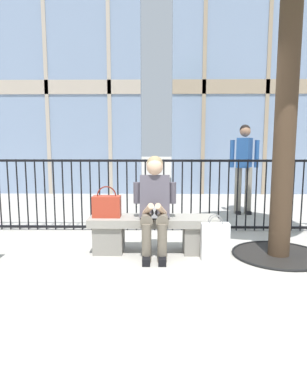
{
  "coord_description": "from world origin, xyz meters",
  "views": [
    {
      "loc": [
        0.07,
        -4.2,
        1.37
      ],
      "look_at": [
        0.0,
        0.1,
        0.75
      ],
      "focal_mm": 32.12,
      "sensor_mm": 36.0,
      "label": 1
    }
  ],
  "objects_px": {
    "stone_bench": "(153,231)",
    "bystander_at_railing": "(244,162)",
    "handbag_on_bench": "(107,206)",
    "shopping_bag": "(215,241)",
    "seated_person_with_phone": "(155,203)"
  },
  "relations": [
    {
      "from": "shopping_bag",
      "to": "handbag_on_bench",
      "type": "bearing_deg",
      "value": 168.27
    },
    {
      "from": "shopping_bag",
      "to": "stone_bench",
      "type": "bearing_deg",
      "value": 158.87
    },
    {
      "from": "bystander_at_railing",
      "to": "handbag_on_bench",
      "type": "bearing_deg",
      "value": -133.23
    },
    {
      "from": "seated_person_with_phone",
      "to": "handbag_on_bench",
      "type": "bearing_deg",
      "value": 168.77
    },
    {
      "from": "stone_bench",
      "to": "shopping_bag",
      "type": "bearing_deg",
      "value": -21.13
    },
    {
      "from": "handbag_on_bench",
      "to": "bystander_at_railing",
      "type": "xyz_separation_m",
      "value": [
        2.28,
        2.43,
        0.41
      ]
    },
    {
      "from": "stone_bench",
      "to": "seated_person_with_phone",
      "type": "height_order",
      "value": "seated_person_with_phone"
    },
    {
      "from": "stone_bench",
      "to": "bystander_at_railing",
      "type": "relative_size",
      "value": 0.94
    },
    {
      "from": "seated_person_with_phone",
      "to": "handbag_on_bench",
      "type": "xyz_separation_m",
      "value": [
        -0.6,
        0.12,
        -0.06
      ]
    },
    {
      "from": "handbag_on_bench",
      "to": "shopping_bag",
      "type": "relative_size",
      "value": 0.72
    },
    {
      "from": "handbag_on_bench",
      "to": "bystander_at_railing",
      "type": "height_order",
      "value": "bystander_at_railing"
    },
    {
      "from": "handbag_on_bench",
      "to": "shopping_bag",
      "type": "bearing_deg",
      "value": -11.73
    },
    {
      "from": "stone_bench",
      "to": "shopping_bag",
      "type": "relative_size",
      "value": 2.98
    },
    {
      "from": "seated_person_with_phone",
      "to": "handbag_on_bench",
      "type": "distance_m",
      "value": 0.61
    },
    {
      "from": "bystander_at_railing",
      "to": "shopping_bag",
      "type": "bearing_deg",
      "value": -109.78
    }
  ]
}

